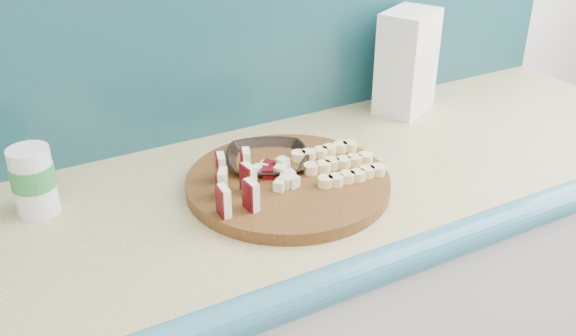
{
  "coord_description": "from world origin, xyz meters",
  "views": [
    {
      "loc": [
        -0.25,
        0.56,
        1.52
      ],
      "look_at": [
        0.27,
        1.49,
        0.95
      ],
      "focal_mm": 40.0,
      "sensor_mm": 36.0,
      "label": 1
    }
  ],
  "objects": [
    {
      "name": "flour_bag",
      "position": [
        0.7,
        1.69,
        1.03
      ],
      "size": [
        0.17,
        0.15,
        0.24
      ],
      "primitive_type": "cube",
      "rotation": [
        0.0,
        0.0,
        0.46
      ],
      "color": "white",
      "rests_on": "kitchen_counter"
    },
    {
      "name": "canister",
      "position": [
        -0.16,
        1.63,
        0.97
      ],
      "size": [
        0.08,
        0.08,
        0.12
      ],
      "rotation": [
        0.0,
        0.0,
        -0.07
      ],
      "color": "white",
      "rests_on": "kitchen_counter"
    },
    {
      "name": "apple_wedges",
      "position": [
        0.15,
        1.48,
        0.96
      ],
      "size": [
        0.11,
        0.15,
        0.05
      ],
      "color": "#FFF3CB",
      "rests_on": "cutting_board"
    },
    {
      "name": "brown_bowl",
      "position": [
        0.26,
        1.56,
        0.93
      ],
      "size": [
        0.22,
        0.22,
        0.04
      ],
      "primitive_type": "imported",
      "rotation": [
        0.0,
        0.0,
        -0.41
      ],
      "color": "black",
      "rests_on": "kitchen_counter"
    },
    {
      "name": "apple_chunks",
      "position": [
        0.24,
        1.49,
        0.94
      ],
      "size": [
        0.06,
        0.06,
        0.02
      ],
      "color": "beige",
      "rests_on": "cutting_board"
    },
    {
      "name": "cutting_board",
      "position": [
        0.27,
        1.49,
        0.92
      ],
      "size": [
        0.42,
        0.42,
        0.02
      ],
      "primitive_type": "cylinder",
      "rotation": [
        0.0,
        0.0,
        -0.1
      ],
      "color": "#40230D",
      "rests_on": "kitchen_counter"
    },
    {
      "name": "banana_peel",
      "position": [
        0.37,
        1.6,
        0.91
      ],
      "size": [
        0.22,
        0.18,
        0.01
      ],
      "rotation": [
        0.0,
        0.0,
        0.21
      ],
      "color": "yellow",
      "rests_on": "kitchen_counter"
    },
    {
      "name": "banana_slices",
      "position": [
        0.37,
        1.48,
        0.94
      ],
      "size": [
        0.16,
        0.16,
        0.02
      ],
      "color": "#FFE89B",
      "rests_on": "cutting_board"
    },
    {
      "name": "backsplash",
      "position": [
        0.1,
        1.79,
        1.16
      ],
      "size": [
        2.2,
        0.02,
        0.5
      ],
      "primitive_type": "cube",
      "color": "teal",
      "rests_on": "kitchen_counter"
    }
  ]
}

